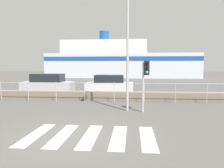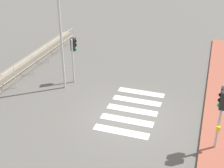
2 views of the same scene
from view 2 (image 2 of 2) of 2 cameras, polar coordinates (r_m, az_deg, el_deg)
The scene contains 7 objects.
ground_plane at distance 14.12m, azimuth 2.97°, elevation -6.17°, with size 160.00×160.00×0.00m, color #565451.
sidewalk_brick at distance 13.81m, azimuth 19.78°, elevation -8.54°, with size 24.00×1.80×0.12m.
crosswalk at distance 14.68m, azimuth 3.70°, elevation -4.75°, with size 4.05×2.40×0.01m.
harbor_fence at distance 16.35m, azimuth -19.16°, elevation 0.42°, with size 16.35×0.04×1.24m.
traffic_light_near at distance 11.83m, azimuth 19.56°, elevation -3.50°, with size 0.58×0.41×2.61m.
traffic_light_far at distance 16.68m, azimuth -7.08°, elevation 6.11°, with size 0.34×0.32×2.47m.
streetlamp at distance 15.32m, azimuth -9.09°, elevation 12.50°, with size 0.32×0.96×6.47m.
Camera 2 is at (-11.42, -3.00, 7.75)m, focal length 50.00 mm.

